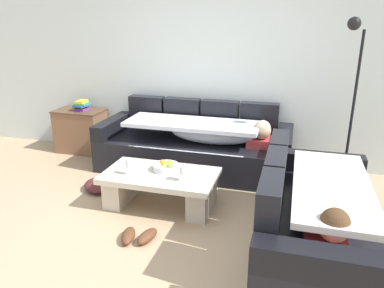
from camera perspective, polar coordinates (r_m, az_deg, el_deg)
ground_plane at (r=3.61m, az=-4.92°, el=-13.67°), size 14.00×14.00×0.00m
back_wall at (r=5.14m, az=3.30°, el=12.28°), size 9.00×0.10×2.70m
couch_along_wall at (r=4.89m, az=0.79°, el=-0.35°), size 2.49×0.92×0.88m
couch_near_window at (r=3.31m, az=18.48°, el=-11.11°), size 0.92×1.92×0.88m
coffee_table at (r=4.00m, az=-4.87°, el=-6.34°), size 1.20×0.68×0.38m
fruit_bowl at (r=3.99m, az=-4.00°, el=-3.49°), size 0.28×0.28×0.10m
wine_glass_near_left at (r=3.90m, az=-9.71°, el=-3.11°), size 0.07×0.07×0.17m
wine_glass_near_right at (r=3.69m, az=-1.45°, el=-4.12°), size 0.07×0.07×0.17m
open_magazine at (r=3.85m, az=-1.14°, el=-4.91°), size 0.32×0.27×0.01m
side_cabinet at (r=5.83m, az=-16.73°, el=1.97°), size 0.72×0.44×0.64m
book_stack_on_cabinet at (r=5.70m, az=-16.60°, el=5.70°), size 0.19×0.23×0.15m
floor_lamp at (r=4.53m, az=23.20°, el=6.92°), size 0.33×0.31×1.95m
pair_of_shoes at (r=3.52m, az=-8.35°, el=-13.83°), size 0.35×0.33×0.09m
crumpled_garment at (r=4.54m, az=-14.22°, el=-6.18°), size 0.51×0.51×0.12m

